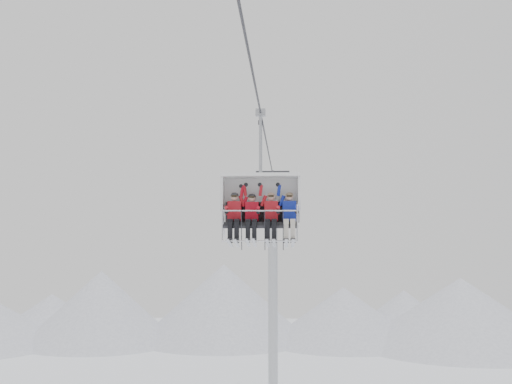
{
  "coord_description": "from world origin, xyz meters",
  "views": [
    {
      "loc": [
        0.73,
        -16.02,
        9.57
      ],
      "look_at": [
        0.0,
        0.0,
        10.69
      ],
      "focal_mm": 45.0,
      "sensor_mm": 36.0,
      "label": 1
    }
  ],
  "objects_px": {
    "chairlift_carrier": "(261,200)",
    "skier_far_left": "(234,215)",
    "skier_center_left": "(252,216)",
    "lift_tower_right": "(273,301)",
    "skier_center_right": "(271,215)",
    "skier_far_right": "(289,215)"
  },
  "relations": [
    {
      "from": "chairlift_carrier",
      "to": "skier_far_left",
      "type": "xyz_separation_m",
      "value": [
        -0.77,
        -0.3,
        -0.47
      ]
    },
    {
      "from": "skier_center_left",
      "to": "skier_far_right",
      "type": "bearing_deg",
      "value": 0.22
    },
    {
      "from": "skier_center_right",
      "to": "skier_far_right",
      "type": "bearing_deg",
      "value": 0.0
    },
    {
      "from": "lift_tower_right",
      "to": "skier_center_left",
      "type": "height_order",
      "value": "lift_tower_right"
    },
    {
      "from": "chairlift_carrier",
      "to": "lift_tower_right",
      "type": "bearing_deg",
      "value": 90.0
    },
    {
      "from": "chairlift_carrier",
      "to": "skier_center_left",
      "type": "bearing_deg",
      "value": -129.67
    },
    {
      "from": "lift_tower_right",
      "to": "skier_far_right",
      "type": "bearing_deg",
      "value": -87.45
    },
    {
      "from": "skier_center_left",
      "to": "lift_tower_right",
      "type": "bearing_deg",
      "value": 89.24
    },
    {
      "from": "lift_tower_right",
      "to": "skier_center_right",
      "type": "bearing_deg",
      "value": -89.06
    },
    {
      "from": "chairlift_carrier",
      "to": "skier_center_right",
      "type": "distance_m",
      "value": 0.64
    },
    {
      "from": "skier_far_left",
      "to": "skier_far_right",
      "type": "xyz_separation_m",
      "value": [
        1.63,
        0.0,
        0.0
      ]
    },
    {
      "from": "lift_tower_right",
      "to": "chairlift_carrier",
      "type": "bearing_deg",
      "value": -90.0
    },
    {
      "from": "skier_far_left",
      "to": "skier_center_right",
      "type": "distance_m",
      "value": 1.09
    },
    {
      "from": "lift_tower_right",
      "to": "skier_far_right",
      "type": "distance_m",
      "value": 19.68
    },
    {
      "from": "lift_tower_right",
      "to": "skier_far_left",
      "type": "xyz_separation_m",
      "value": [
        -0.77,
        -19.16,
        4.43
      ]
    },
    {
      "from": "skier_center_left",
      "to": "skier_center_right",
      "type": "distance_m",
      "value": 0.57
    },
    {
      "from": "chairlift_carrier",
      "to": "skier_center_right",
      "type": "relative_size",
      "value": 2.36
    },
    {
      "from": "skier_center_right",
      "to": "skier_far_right",
      "type": "height_order",
      "value": "same"
    },
    {
      "from": "skier_center_left",
      "to": "skier_far_left",
      "type": "bearing_deg",
      "value": 179.53
    },
    {
      "from": "skier_center_left",
      "to": "skier_far_right",
      "type": "height_order",
      "value": "skier_far_right"
    },
    {
      "from": "skier_center_right",
      "to": "skier_center_left",
      "type": "bearing_deg",
      "value": -179.58
    },
    {
      "from": "skier_center_left",
      "to": "skier_center_right",
      "type": "height_order",
      "value": "skier_center_right"
    }
  ]
}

